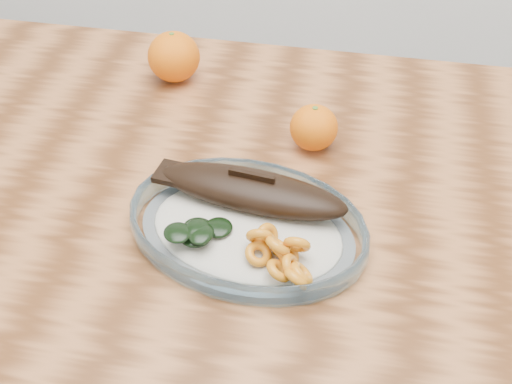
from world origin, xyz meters
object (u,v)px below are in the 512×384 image
at_px(dining_table, 255,240).
at_px(orange_right, 314,128).
at_px(plated_meal, 247,223).
at_px(orange_left, 174,57).

bearing_deg(dining_table, orange_right, 59.10).
height_order(dining_table, plated_meal, plated_meal).
bearing_deg(orange_left, plated_meal, -60.25).
height_order(plated_meal, orange_left, orange_left).
bearing_deg(orange_right, plated_meal, -106.70).
distance_m(dining_table, orange_right, 0.18).
xyz_separation_m(dining_table, orange_right, (0.07, 0.11, 0.13)).
bearing_deg(dining_table, plated_meal, -85.22).
xyz_separation_m(dining_table, plated_meal, (0.01, -0.09, 0.12)).
bearing_deg(dining_table, orange_left, 126.38).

